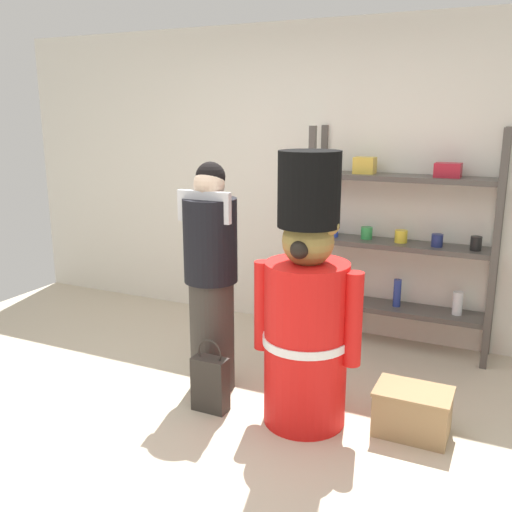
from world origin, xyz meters
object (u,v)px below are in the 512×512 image
Objects in this scene: teddy_bear_guard at (306,312)px; person_shopper at (211,277)px; display_crate at (412,411)px; shopping_bag at (210,383)px; merchandise_shelf at (401,240)px.

teddy_bear_guard reaches higher than person_shopper.
teddy_bear_guard reaches higher than display_crate.
shopping_bag is at bearing -166.78° from teddy_bear_guard.
person_shopper is (-0.73, 0.15, 0.09)m from teddy_bear_guard.
display_crate is at bearing 12.52° from shopping_bag.
person_shopper reaches higher than display_crate.
merchandise_shelf reaches higher than person_shopper.
person_shopper is 1.52m from display_crate.
teddy_bear_guard is at bearing -168.13° from display_crate.
merchandise_shelf is 4.00× the size of display_crate.
teddy_bear_guard is 0.80m from shopping_bag.
shopping_bag is at bearing -63.32° from person_shopper.
merchandise_shelf reaches higher than teddy_bear_guard.
teddy_bear_guard is at bearing 13.22° from shopping_bag.
merchandise_shelf is at bearing 106.19° from display_crate.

